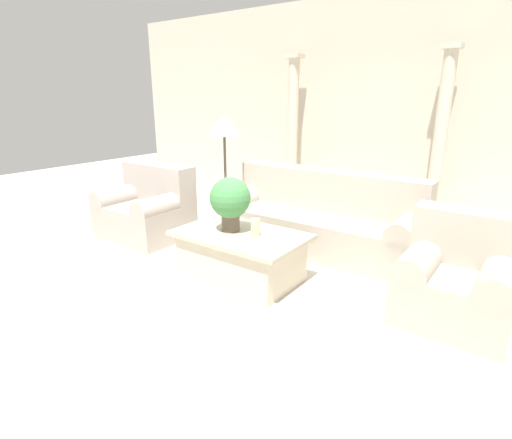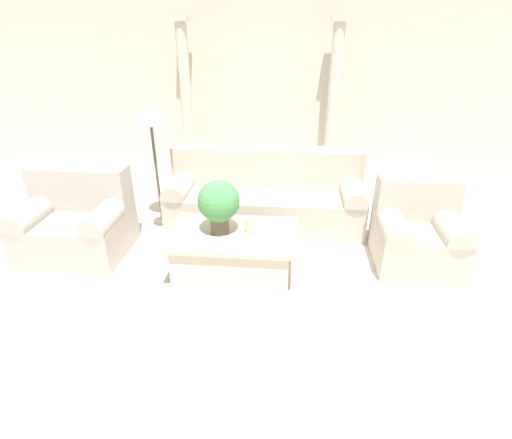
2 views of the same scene
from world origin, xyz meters
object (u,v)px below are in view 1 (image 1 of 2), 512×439
object	(u,v)px
loveseat	(147,208)
floor_lamp	(224,131)
armchair	(458,278)
potted_plant	(230,200)
sofa_long	(319,219)
coffee_table	(241,255)

from	to	relation	value
loveseat	floor_lamp	size ratio (longest dim) A/B	0.72
armchair	potted_plant	bearing A→B (deg)	-167.90
sofa_long	loveseat	bearing A→B (deg)	-155.89
armchair	loveseat	bearing A→B (deg)	-178.29
potted_plant	floor_lamp	xyz separation A→B (m)	(-0.96, 1.08, 0.54)
coffee_table	floor_lamp	distance (m)	1.88
loveseat	potted_plant	xyz separation A→B (m)	(1.67, -0.32, 0.43)
sofa_long	loveseat	world-z (taller)	same
loveseat	armchair	xyz separation A→B (m)	(3.69, 0.11, -0.01)
coffee_table	sofa_long	bearing A→B (deg)	79.28
coffee_table	armchair	world-z (taller)	armchair
loveseat	potted_plant	world-z (taller)	potted_plant
coffee_table	potted_plant	size ratio (longest dim) A/B	2.36
coffee_table	potted_plant	xyz separation A→B (m)	(-0.13, 0.00, 0.55)
potted_plant	floor_lamp	distance (m)	1.54
floor_lamp	coffee_table	bearing A→B (deg)	-44.63
potted_plant	armchair	distance (m)	2.11
sofa_long	potted_plant	distance (m)	1.36
sofa_long	armchair	size ratio (longest dim) A/B	2.73
sofa_long	floor_lamp	distance (m)	1.65
loveseat	armchair	bearing A→B (deg)	1.71
coffee_table	floor_lamp	size ratio (longest dim) A/B	0.83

